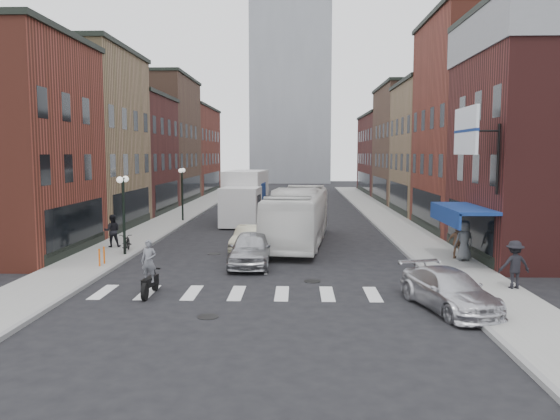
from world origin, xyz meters
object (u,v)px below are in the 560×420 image
object	(u,v)px
bike_rack	(102,256)
ped_left_solo	(112,231)
curb_car	(449,290)
billboard_sign	(468,132)
parked_bicycle	(127,243)
ped_right_c	(464,241)
streetlamp_far	(182,184)
ped_right_b	(458,242)
box_truck	(245,197)
ped_right_a	(514,264)
motorcycle_rider	(149,270)
transit_bus	(298,216)
sedan_left_far	(250,238)
sedan_left_near	(251,249)
streetlamp_near	(123,200)

from	to	relation	value
bike_rack	ped_left_solo	size ratio (longest dim) A/B	0.45
curb_car	billboard_sign	bearing A→B (deg)	53.60
parked_bicycle	ped_right_c	world-z (taller)	ped_right_c
bike_rack	ped_right_c	distance (m)	17.00
streetlamp_far	ped_right_b	xyz separation A→B (m)	(16.56, -14.61, -1.96)
box_truck	ped_right_c	world-z (taller)	box_truck
parked_bicycle	ped_right_a	xyz separation A→B (m)	(17.10, -7.16, 0.43)
motorcycle_rider	transit_bus	distance (m)	12.98
streetlamp_far	ped_left_solo	size ratio (longest dim) A/B	2.31
transit_bus	motorcycle_rider	bearing A→B (deg)	-108.82
streetlamp_far	box_truck	bearing A→B (deg)	1.52
sedan_left_far	curb_car	distance (m)	13.34
motorcycle_rider	parked_bicycle	size ratio (longest dim) A/B	1.15
billboard_sign	sedan_left_near	world-z (taller)	billboard_sign
parked_bicycle	ped_right_a	distance (m)	18.54
box_truck	curb_car	xyz separation A→B (m)	(9.16, -23.02, -1.26)
sedan_left_near	sedan_left_far	size ratio (longest dim) A/B	1.14
streetlamp_near	parked_bicycle	world-z (taller)	streetlamp_near
streetlamp_far	sedan_left_near	bearing A→B (deg)	-67.46
transit_bus	ped_right_c	size ratio (longest dim) A/B	6.08
motorcycle_rider	curb_car	distance (m)	10.68
bike_rack	sedan_left_far	bearing A→B (deg)	36.27
billboard_sign	motorcycle_rider	xyz separation A→B (m)	(-12.67, -3.97, -5.15)
ped_right_a	streetlamp_far	bearing A→B (deg)	-55.10
bike_rack	ped_left_solo	distance (m)	4.95
ped_right_a	ped_right_b	size ratio (longest dim) A/B	1.13
sedan_left_near	ped_right_b	xyz separation A→B (m)	(9.96, 1.29, 0.16)
sedan_left_far	sedan_left_near	bearing A→B (deg)	-77.25
parked_bicycle	ped_left_solo	xyz separation A→B (m)	(-1.24, 1.40, 0.41)
motorcycle_rider	sedan_left_far	world-z (taller)	motorcycle_rider
box_truck	sedan_left_near	size ratio (longest dim) A/B	1.95
streetlamp_far	motorcycle_rider	bearing A→B (deg)	-81.21
curb_car	parked_bicycle	bearing A→B (deg)	130.34
streetlamp_far	ped_left_solo	distance (m)	12.13
sedan_left_far	ped_right_b	distance (m)	10.68
billboard_sign	ped_right_b	xyz separation A→B (m)	(0.57, 2.89, -5.18)
motorcycle_rider	transit_bus	world-z (taller)	transit_bus
bike_rack	parked_bicycle	size ratio (longest dim) A/B	0.44
bike_rack	streetlamp_near	bearing A→B (deg)	85.76
streetlamp_far	sedan_left_near	xyz separation A→B (m)	(6.60, -15.90, -2.11)
box_truck	ped_right_b	size ratio (longest dim) A/B	5.67
billboard_sign	box_truck	world-z (taller)	billboard_sign
motorcycle_rider	parked_bicycle	world-z (taller)	motorcycle_rider
streetlamp_near	curb_car	bearing A→B (deg)	-32.62
streetlamp_far	billboard_sign	bearing A→B (deg)	-47.59
sedan_left_near	parked_bicycle	xyz separation A→B (m)	(-6.70, 2.60, -0.17)
sedan_left_far	ped_right_b	xyz separation A→B (m)	(10.36, -2.61, 0.28)
ped_right_c	streetlamp_near	bearing A→B (deg)	-17.45
streetlamp_far	ped_right_c	bearing A→B (deg)	-42.08
sedan_left_far	ped_right_b	world-z (taller)	ped_right_b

